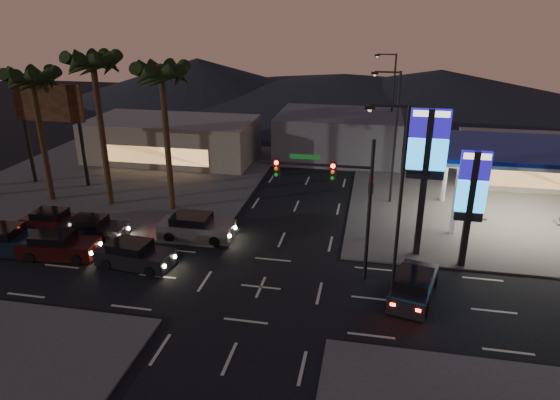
% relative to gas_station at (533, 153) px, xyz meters
% --- Properties ---
extents(ground, '(140.00, 140.00, 0.00)m').
position_rel_gas_station_xyz_m(ground, '(-16.00, -12.00, -5.08)').
color(ground, black).
rests_on(ground, ground).
extents(corner_lot_ne, '(24.00, 24.00, 0.12)m').
position_rel_gas_station_xyz_m(corner_lot_ne, '(0.00, 4.00, -5.02)').
color(corner_lot_ne, '#47443F').
rests_on(corner_lot_ne, ground).
extents(corner_lot_nw, '(24.00, 24.00, 0.12)m').
position_rel_gas_station_xyz_m(corner_lot_nw, '(-32.00, 4.00, -5.02)').
color(corner_lot_nw, '#47443F').
rests_on(corner_lot_nw, ground).
extents(gas_station, '(12.20, 8.20, 5.47)m').
position_rel_gas_station_xyz_m(gas_station, '(0.00, 0.00, 0.00)').
color(gas_station, silver).
rests_on(gas_station, ground).
extents(convenience_store, '(10.00, 6.00, 4.00)m').
position_rel_gas_station_xyz_m(convenience_store, '(2.00, 9.00, -3.08)').
color(convenience_store, '#726B5B').
rests_on(convenience_store, ground).
extents(pylon_sign_tall, '(2.20, 0.35, 9.00)m').
position_rel_gas_station_xyz_m(pylon_sign_tall, '(-7.50, -6.50, 1.31)').
color(pylon_sign_tall, black).
rests_on(pylon_sign_tall, ground).
extents(pylon_sign_short, '(1.60, 0.35, 7.00)m').
position_rel_gas_station_xyz_m(pylon_sign_short, '(-5.00, -7.50, -0.42)').
color(pylon_sign_short, black).
rests_on(pylon_sign_short, ground).
extents(traffic_signal_mast, '(6.10, 0.39, 8.00)m').
position_rel_gas_station_xyz_m(traffic_signal_mast, '(-12.24, -10.01, 0.15)').
color(traffic_signal_mast, black).
rests_on(traffic_signal_mast, ground).
extents(pedestal_signal, '(0.32, 0.39, 4.30)m').
position_rel_gas_station_xyz_m(pedestal_signal, '(-10.50, -5.02, -2.16)').
color(pedestal_signal, black).
rests_on(pedestal_signal, ground).
extents(streetlight_near, '(2.14, 0.25, 10.00)m').
position_rel_gas_station_xyz_m(streetlight_near, '(-9.21, -11.00, 0.64)').
color(streetlight_near, black).
rests_on(streetlight_near, ground).
extents(streetlight_mid, '(2.14, 0.25, 10.00)m').
position_rel_gas_station_xyz_m(streetlight_mid, '(-9.21, 2.00, 0.64)').
color(streetlight_mid, black).
rests_on(streetlight_mid, ground).
extents(streetlight_far, '(2.14, 0.25, 10.00)m').
position_rel_gas_station_xyz_m(streetlight_far, '(-9.21, 16.00, 0.64)').
color(streetlight_far, black).
rests_on(streetlight_far, ground).
extents(palm_a, '(4.41, 4.41, 10.86)m').
position_rel_gas_station_xyz_m(palm_a, '(-25.00, -2.50, 4.35)').
color(palm_a, black).
rests_on(palm_a, ground).
extents(palm_b, '(4.41, 4.41, 11.46)m').
position_rel_gas_station_xyz_m(palm_b, '(-30.00, -2.50, 4.89)').
color(palm_b, black).
rests_on(palm_b, ground).
extents(palm_c, '(4.41, 4.41, 10.26)m').
position_rel_gas_station_xyz_m(palm_c, '(-35.00, -2.50, 3.80)').
color(palm_c, black).
rests_on(palm_c, ground).
extents(billboard, '(6.00, 0.30, 8.50)m').
position_rel_gas_station_xyz_m(billboard, '(-36.50, 1.00, 1.25)').
color(billboard, black).
rests_on(billboard, ground).
extents(building_far_west, '(16.00, 8.00, 4.00)m').
position_rel_gas_station_xyz_m(building_far_west, '(-30.00, 10.00, -3.08)').
color(building_far_west, '#726B5B').
rests_on(building_far_west, ground).
extents(building_far_mid, '(12.00, 9.00, 4.40)m').
position_rel_gas_station_xyz_m(building_far_mid, '(-14.00, 14.00, -2.88)').
color(building_far_mid, '#4C4C51').
rests_on(building_far_mid, ground).
extents(hill_left, '(40.00, 40.00, 6.00)m').
position_rel_gas_station_xyz_m(hill_left, '(-41.00, 48.00, -2.08)').
color(hill_left, black).
rests_on(hill_left, ground).
extents(hill_right, '(50.00, 50.00, 5.00)m').
position_rel_gas_station_xyz_m(hill_right, '(-1.00, 48.00, -2.58)').
color(hill_right, black).
rests_on(hill_right, ground).
extents(hill_center, '(60.00, 60.00, 4.00)m').
position_rel_gas_station_xyz_m(hill_center, '(-16.00, 48.00, -3.08)').
color(hill_center, black).
rests_on(hill_center, ground).
extents(car_lane_a_front, '(4.72, 2.34, 1.49)m').
position_rel_gas_station_xyz_m(car_lane_a_front, '(-23.81, -11.02, -4.39)').
color(car_lane_a_front, black).
rests_on(car_lane_a_front, ground).
extents(car_lane_a_mid, '(4.84, 2.36, 1.53)m').
position_rel_gas_station_xyz_m(car_lane_a_mid, '(-28.86, -10.85, -4.37)').
color(car_lane_a_mid, black).
rests_on(car_lane_a_mid, ground).
extents(car_lane_a_rear, '(5.29, 2.53, 1.68)m').
position_rel_gas_station_xyz_m(car_lane_a_rear, '(-32.49, -10.95, -4.30)').
color(car_lane_a_rear, black).
rests_on(car_lane_a_rear, ground).
extents(car_lane_b_front, '(4.99, 2.16, 1.62)m').
position_rel_gas_station_xyz_m(car_lane_b_front, '(-21.57, -6.80, -4.33)').
color(car_lane_b_front, '#4C4C4E').
rests_on(car_lane_b_front, ground).
extents(car_lane_b_mid, '(4.45, 1.93, 1.44)m').
position_rel_gas_station_xyz_m(car_lane_b_mid, '(-28.21, -8.09, -4.41)').
color(car_lane_b_mid, black).
rests_on(car_lane_b_mid, ground).
extents(car_lane_b_rear, '(4.29, 1.90, 1.38)m').
position_rel_gas_station_xyz_m(car_lane_b_rear, '(-31.52, -7.36, -4.44)').
color(car_lane_b_rear, black).
rests_on(car_lane_b_rear, ground).
extents(suv_station, '(2.86, 4.78, 1.50)m').
position_rel_gas_station_xyz_m(suv_station, '(-7.95, -11.51, -4.39)').
color(suv_station, black).
rests_on(suv_station, ground).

